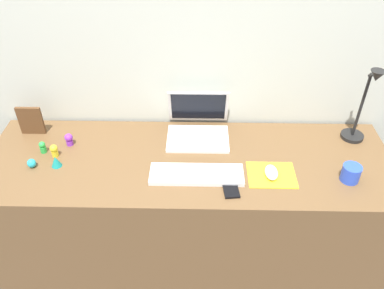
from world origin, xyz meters
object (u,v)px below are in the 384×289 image
Objects in this scene: toy_figurine_purple at (69,139)px; coffee_mug at (351,173)px; cell_phone at (230,187)px; toy_figurine_teal at (56,161)px; picture_frame at (31,121)px; toy_figurine_green at (43,147)px; mouse at (271,172)px; toy_figurine_yellow at (54,150)px; toy_figurine_cyan at (32,163)px; keyboard at (197,174)px; laptop at (198,124)px; desk_lamp at (363,108)px.

coffee_mug is at bearing -9.84° from toy_figurine_purple.
cell_phone is 0.79m from toy_figurine_teal.
picture_frame is 0.18m from toy_figurine_green.
mouse is 1.52× the size of toy_figurine_yellow.
toy_figurine_teal is 0.82× the size of toy_figurine_yellow.
toy_figurine_purple is 0.21m from toy_figurine_cyan.
picture_frame reaches higher than keyboard.
toy_figurine_teal is at bearing -69.03° from toy_figurine_yellow.
toy_figurine_cyan is (-1.40, 0.06, -0.02)m from coffee_mug.
laptop is 5.78× the size of toy_figurine_teal.
toy_figurine_purple is 0.12m from toy_figurine_green.
toy_figurine_yellow is (-0.66, 0.13, 0.02)m from keyboard.
picture_frame is 1.52m from coffee_mug.
cell_phone is 2.03× the size of toy_figurine_yellow.
toy_figurine_teal is (-0.02, -0.16, -0.01)m from toy_figurine_purple.
picture_frame is at bearing 168.08° from coffee_mug.
laptop is 0.69m from toy_figurine_yellow.
toy_figurine_cyan reaches higher than keyboard.
laptop is 0.82m from picture_frame.
toy_figurine_purple is at bearing 83.23° from toy_figurine_teal.
desk_lamp is 1.59m from picture_frame.
mouse is 0.75× the size of cell_phone.
toy_figurine_yellow is at bearing 174.20° from coffee_mug.
cell_phone is 2.17× the size of toy_figurine_green.
laptop reaches higher than cell_phone.
keyboard is 0.16m from cell_phone.
toy_figurine_purple is at bearing -24.04° from picture_frame.
keyboard is at bearing -5.03° from toy_figurine_teal.
toy_figurine_green is at bearing -166.98° from laptop.
mouse is at bearing -44.08° from laptop.
toy_figurine_green is 1.14× the size of toy_figurine_teal.
toy_figurine_yellow is (-1.43, -0.15, -0.16)m from desk_lamp.
toy_figurine_teal is (-1.40, -0.22, -0.16)m from desk_lamp.
toy_figurine_teal is at bearing 164.27° from cell_phone.
toy_figurine_purple is (-0.62, 0.21, 0.02)m from keyboard.
coffee_mug is (-0.10, -0.29, -0.15)m from desk_lamp.
keyboard reaches higher than cell_phone.
cell_phone is at bearing -7.58° from toy_figurine_cyan.
toy_figurine_teal is at bearing -96.77° from toy_figurine_purple.
toy_figurine_green is (-1.39, 0.16, -0.01)m from coffee_mug.
laptop is at bearing 153.37° from coffee_mug.
coffee_mug is (0.34, -0.02, 0.02)m from mouse.
keyboard is 0.33m from mouse.
desk_lamp reaches higher than laptop.
cell_phone is 0.32× the size of desk_lamp.
toy_figurine_green is (-0.87, 0.22, 0.03)m from cell_phone.
toy_figurine_green is (-0.11, -0.06, -0.00)m from toy_figurine_purple.
toy_figurine_yellow is (-0.66, -0.20, -0.02)m from laptop.
laptop is 0.42m from cell_phone.
toy_figurine_teal is at bearing -157.35° from laptop.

